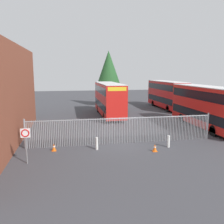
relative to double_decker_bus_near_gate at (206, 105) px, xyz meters
The scene contains 11 objects.
ground_plane 11.09m from the double_decker_bus_near_gate, 158.42° to the left, with size 100.00×100.00×0.00m, color #3D3D42.
palisade_fence 10.76m from the double_decker_bus_near_gate, 157.91° to the right, with size 15.58×0.14×2.35m.
double_decker_bus_near_gate is the anchor object (origin of this frame).
double_decker_bus_behind_fence_left 12.50m from the double_decker_bus_near_gate, 134.90° to the left, with size 2.54×10.81×4.42m.
double_decker_bus_behind_fence_right 13.67m from the double_decker_bus_near_gate, 83.92° to the left, with size 2.54×10.81×4.42m.
bollard_near_left 13.42m from the double_decker_bus_near_gate, 156.81° to the right, with size 0.20×0.20×0.95m, color silver.
bollard_center_front 8.90m from the double_decker_bus_near_gate, 139.07° to the right, with size 0.20×0.20×0.95m, color silver.
traffic_cone_by_gate 16.35m from the double_decker_bus_near_gate, 162.15° to the right, with size 0.34×0.34×0.59m.
traffic_cone_mid_forecourt 10.50m from the double_decker_bus_near_gate, 140.99° to the right, with size 0.34×0.34×0.59m.
speed_limit_sign_post 18.51m from the double_decker_bus_near_gate, 156.85° to the right, with size 0.60×0.14×2.40m.
tree_tall_back 20.80m from the double_decker_bus_near_gate, 110.38° to the left, with size 4.63×4.63×9.56m.
Camera 1 is at (-4.21, -18.81, 5.89)m, focal length 38.45 mm.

